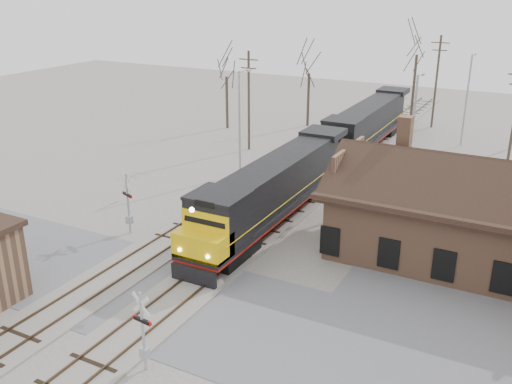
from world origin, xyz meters
TOP-DOWN VIEW (x-y plane):
  - ground at (0.00, 0.00)m, footprint 140.00×140.00m
  - road at (0.00, 0.00)m, footprint 60.00×9.00m
  - track_main at (0.00, 15.00)m, footprint 3.40×90.00m
  - track_siding at (-4.50, 15.00)m, footprint 3.40×90.00m
  - depot at (11.99, 12.00)m, footprint 15.20×9.31m
  - locomotive_lead at (0.00, 11.34)m, footprint 3.03×20.29m
  - locomotive_trailing at (0.00, 31.90)m, footprint 3.03×20.29m
  - crossbuck_near at (2.21, -5.17)m, footprint 1.08×0.28m
  - crossbuck_far at (-7.54, 5.59)m, footprint 1.13×0.51m
  - streetlight_a at (-7.05, 19.60)m, footprint 0.25×2.04m
  - streetlight_b at (6.74, 21.61)m, footprint 0.25×2.04m
  - streetlight_c at (8.13, 38.03)m, footprint 0.25×2.04m
  - utility_pole_a at (-10.07, 26.61)m, footprint 2.00×0.24m
  - utility_pole_b at (3.91, 44.14)m, footprint 2.00×0.24m
  - tree_a at (-16.38, 33.11)m, footprint 3.82×3.82m
  - tree_b at (-8.82, 38.33)m, footprint 3.94×3.94m
  - tree_c at (1.15, 45.78)m, footprint 5.15×5.15m

SIDE VIEW (x-z plane):
  - ground at x=0.00m, z-range 0.00..0.00m
  - road at x=0.00m, z-range 0.00..0.03m
  - track_main at x=0.00m, z-range -0.05..0.19m
  - track_siding at x=-4.50m, z-range -0.05..0.19m
  - crossbuck_near at x=2.21m, z-range -0.10..3.68m
  - crossbuck_far at x=-7.54m, z-range -0.13..4.01m
  - locomotive_trailing at x=0.00m, z-range 0.23..4.50m
  - locomotive_lead at x=0.00m, z-range 0.11..4.62m
  - depot at x=11.99m, z-range -1.54..6.36m
  - streetlight_a at x=-7.05m, z-range 0.54..9.33m
  - utility_pole_a at x=-10.07m, z-range 0.22..9.72m
  - streetlight_c at x=8.13m, z-range 0.54..9.54m
  - streetlight_b at x=6.74m, z-range 0.54..9.74m
  - utility_pole_b at x=3.91m, z-range 0.23..10.34m
  - tree_a at x=-16.38m, z-range 1.98..11.33m
  - tree_b at x=-8.82m, z-range 2.04..11.69m
  - tree_c at x=1.15m, z-range 2.68..15.29m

